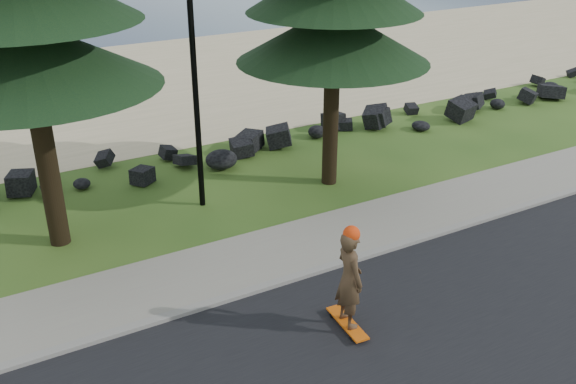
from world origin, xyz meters
name	(u,v)px	position (x,y,z in m)	size (l,w,h in m)	color
ground	(261,263)	(0.00, 0.00, 0.00)	(160.00, 160.00, 0.00)	#2B4F18
kerb	(281,282)	(0.00, -0.90, 0.05)	(160.00, 0.20, 0.10)	gray
sidewalk	(256,257)	(0.00, 0.20, 0.04)	(160.00, 2.00, 0.08)	gray
beach_sand	(92,92)	(0.00, 14.50, 0.01)	(160.00, 15.00, 0.01)	tan
seawall_boulders	(170,171)	(0.00, 5.60, 0.00)	(60.00, 2.40, 1.10)	black
lamp_post	(192,39)	(0.00, 3.20, 4.13)	(0.25, 0.14, 8.14)	black
skateboarder	(349,279)	(0.36, -2.72, 1.04)	(0.49, 1.13, 2.06)	#E75E0D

